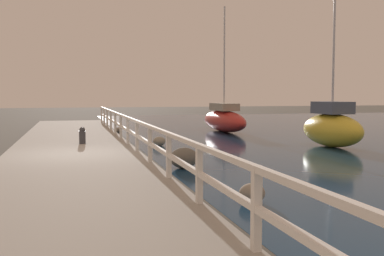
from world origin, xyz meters
name	(u,v)px	position (x,y,z in m)	size (l,w,h in m)	color
ground_plane	(73,163)	(0.00, 0.00, 0.00)	(120.00, 120.00, 0.00)	#4C473D
dock_walkway	(73,158)	(0.00, 0.00, 0.14)	(4.07, 36.00, 0.28)	#9E998E
railing	(137,130)	(1.94, 0.00, 0.94)	(0.10, 32.50, 0.98)	white
boulder_upstream	(159,141)	(3.36, 3.72, 0.19)	(0.50, 0.45, 0.38)	gray
boulder_far_strip	(118,130)	(2.46, 10.73, 0.14)	(0.37, 0.33, 0.28)	gray
boulder_water_edge	(184,158)	(2.97, -1.83, 0.29)	(0.78, 0.71, 0.59)	#666056
boulder_downstream	(252,193)	(3.23, -6.08, 0.19)	(0.50, 0.45, 0.38)	gray
mooring_bollard	(82,135)	(0.34, 2.74, 0.59)	(0.23, 0.23, 0.61)	#333338
sailboat_yellow	(332,127)	(9.86, 1.64, 0.77)	(1.63, 3.42, 6.84)	gold
sailboat_red	(224,119)	(8.19, 9.68, 0.68)	(1.48, 5.93, 6.86)	red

